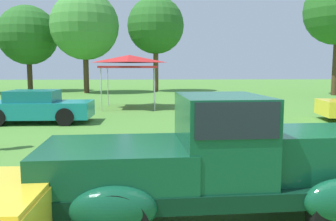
{
  "coord_description": "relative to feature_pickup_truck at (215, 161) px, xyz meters",
  "views": [
    {
      "loc": [
        -1.53,
        -4.13,
        2.03
      ],
      "look_at": [
        -1.18,
        3.15,
        1.15
      ],
      "focal_mm": 37.23,
      "sensor_mm": 36.0,
      "label": 1
    }
  ],
  "objects": [
    {
      "name": "canopy_tent_left_field",
      "position": [
        -1.91,
        13.62,
        1.56
      ],
      "size": [
        2.82,
        2.82,
        2.71
      ],
      "color": "#B7B7BC",
      "rests_on": "ground_plane"
    },
    {
      "name": "treeline_mid_right",
      "position": [
        -0.39,
        26.6,
        4.85
      ],
      "size": [
        4.92,
        4.92,
        8.21
      ],
      "color": "brown",
      "rests_on": "ground_plane"
    },
    {
      "name": "feature_pickup_truck",
      "position": [
        0.0,
        0.0,
        0.0
      ],
      "size": [
        4.4,
        1.98,
        1.7
      ],
      "color": "black",
      "rests_on": "ground_plane"
    },
    {
      "name": "treeline_mid_left",
      "position": [
        -11.5,
        27.05,
        4.02
      ],
      "size": [
        5.11,
        5.11,
        7.45
      ],
      "color": "#47331E",
      "rests_on": "ground_plane"
    },
    {
      "name": "treeline_center",
      "position": [
        -6.18,
        24.9,
        4.6
      ],
      "size": [
        5.54,
        5.54,
        8.25
      ],
      "color": "#47331E",
      "rests_on": "ground_plane"
    },
    {
      "name": "show_car_teal",
      "position": [
        -5.08,
        8.83,
        -0.27
      ],
      "size": [
        3.95,
        1.74,
        1.22
      ],
      "color": "teal",
      "rests_on": "ground_plane"
    }
  ]
}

